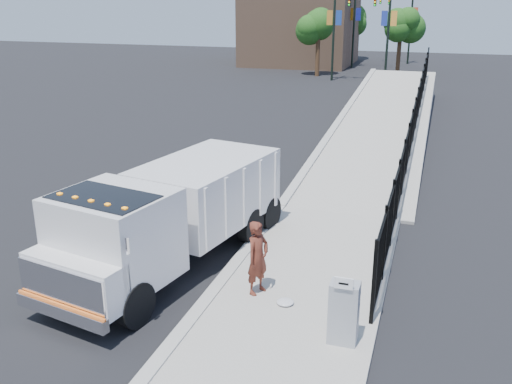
% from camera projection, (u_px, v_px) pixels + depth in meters
% --- Properties ---
extents(ground, '(120.00, 120.00, 0.00)m').
position_uv_depth(ground, '(239.00, 263.00, 14.45)').
color(ground, black).
rests_on(ground, ground).
extents(sidewalk, '(3.55, 12.00, 0.12)m').
position_uv_depth(sidewalk, '(293.00, 313.00, 12.07)').
color(sidewalk, '#9E998E').
rests_on(sidewalk, ground).
extents(curb, '(0.30, 12.00, 0.16)m').
position_uv_depth(curb, '(209.00, 298.00, 12.62)').
color(curb, '#ADAAA3').
rests_on(curb, ground).
extents(ramp, '(3.95, 24.06, 3.19)m').
position_uv_depth(ramp, '(386.00, 132.00, 28.24)').
color(ramp, '#9E998E').
rests_on(ramp, ground).
extents(iron_fence, '(0.10, 28.00, 1.80)m').
position_uv_depth(iron_fence, '(413.00, 134.00, 23.93)').
color(iron_fence, black).
rests_on(iron_fence, ground).
extents(truck, '(3.75, 7.73, 2.54)m').
position_uv_depth(truck, '(169.00, 213.00, 13.83)').
color(truck, black).
rests_on(truck, ground).
extents(worker, '(0.61, 0.73, 1.69)m').
position_uv_depth(worker, '(258.00, 258.00, 12.53)').
color(worker, '#5E281B').
rests_on(worker, sidewalk).
extents(utility_cabinet, '(0.55, 0.40, 1.25)m').
position_uv_depth(utility_cabinet, '(344.00, 313.00, 10.78)').
color(utility_cabinet, gray).
rests_on(utility_cabinet, sidewalk).
extents(arrow_sign, '(0.35, 0.04, 0.22)m').
position_uv_depth(arrow_sign, '(344.00, 283.00, 10.34)').
color(arrow_sign, white).
rests_on(arrow_sign, utility_cabinet).
extents(debris, '(0.38, 0.38, 0.09)m').
position_uv_depth(debris, '(285.00, 302.00, 12.29)').
color(debris, silver).
rests_on(debris, sidewalk).
extents(light_pole_0, '(3.77, 0.22, 8.00)m').
position_uv_depth(light_pole_0, '(338.00, 24.00, 44.00)').
color(light_pole_0, black).
rests_on(light_pole_0, ground).
extents(light_pole_1, '(3.77, 0.22, 8.00)m').
position_uv_depth(light_pole_1, '(385.00, 24.00, 42.90)').
color(light_pole_1, black).
rests_on(light_pole_1, ground).
extents(light_pole_2, '(3.78, 0.22, 8.00)m').
position_uv_depth(light_pole_2, '(358.00, 19.00, 52.20)').
color(light_pole_2, black).
rests_on(light_pole_2, ground).
extents(light_pole_3, '(3.77, 0.22, 8.00)m').
position_uv_depth(light_pole_3, '(408.00, 18.00, 55.24)').
color(light_pole_3, black).
rests_on(light_pole_3, ground).
extents(tree_0, '(2.60, 2.60, 5.30)m').
position_uv_depth(tree_0, '(319.00, 27.00, 46.68)').
color(tree_0, '#382314').
rests_on(tree_0, ground).
extents(tree_1, '(2.28, 2.28, 5.14)m').
position_uv_depth(tree_1, '(401.00, 27.00, 47.57)').
color(tree_1, '#382314').
rests_on(tree_1, ground).
extents(tree_2, '(2.86, 2.86, 5.43)m').
position_uv_depth(tree_2, '(353.00, 20.00, 59.43)').
color(tree_2, '#382314').
rests_on(tree_2, ground).
extents(building, '(10.00, 10.00, 8.00)m').
position_uv_depth(building, '(301.00, 22.00, 55.34)').
color(building, '#8C664C').
rests_on(building, ground).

